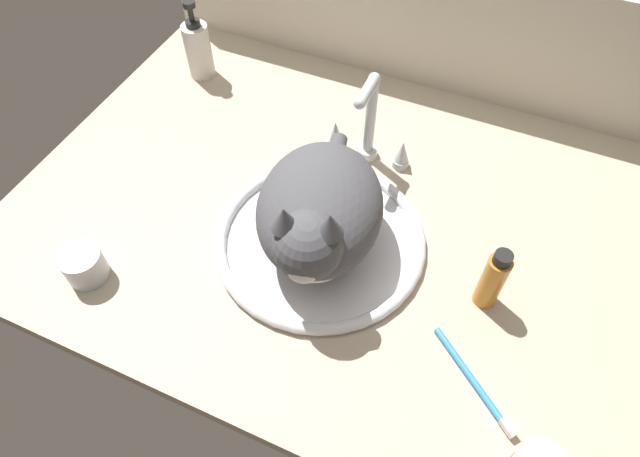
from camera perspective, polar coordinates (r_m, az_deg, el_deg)
countertop at (r=100.47cm, az=0.96°, el=1.49°), size 112.91×82.24×3.00cm
backsplash_wall at (r=121.77cm, az=9.40°, el=20.07°), size 112.91×2.40×30.29cm
sink_basin at (r=94.07cm, az=-0.00°, el=-1.14°), size 36.58×36.58×2.05cm
faucet at (r=103.23cm, az=5.10°, el=10.36°), size 16.98×9.97×19.57cm
cat at (r=85.74cm, az=-0.20°, el=1.45°), size 26.10×38.21×19.36cm
amber_bottle at (r=87.59cm, az=17.66°, el=-5.14°), size 3.66×3.66×12.77cm
soap_pump_bottle at (r=126.87cm, az=-12.66°, el=17.90°), size 5.64×5.64×17.56cm
metal_jar at (r=96.67cm, az=-23.51°, el=-3.57°), size 6.86×6.86×5.66cm
toothbrush at (r=85.08cm, az=15.93°, el=-15.27°), size 14.94×12.38×1.70cm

